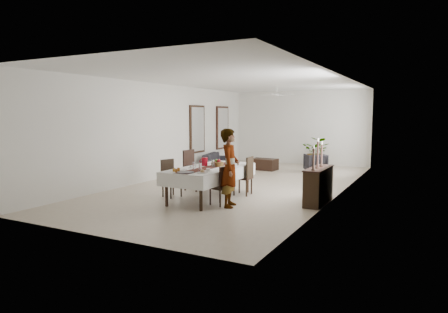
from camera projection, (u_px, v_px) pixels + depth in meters
floor at (242, 185)px, 12.41m from camera, size 6.00×12.00×0.00m
ceiling at (242, 80)px, 12.07m from camera, size 6.00×12.00×0.02m
wall_back at (300, 128)px, 17.52m from camera, size 6.00×0.02×3.20m
wall_front at (96, 147)px, 6.95m from camera, size 6.00×0.02×3.20m
wall_left at (163, 131)px, 13.62m from camera, size 0.02×12.00×3.20m
wall_right at (342, 136)px, 10.85m from camera, size 0.02×12.00×3.20m
dining_table_top at (210, 169)px, 10.23m from camera, size 1.12×2.62×0.05m
table_leg_fl at (167, 191)px, 9.42m from camera, size 0.08×0.08×0.76m
table_leg_fr at (201, 194)px, 8.97m from camera, size 0.08×0.08×0.76m
table_leg_bl at (218, 176)px, 11.58m from camera, size 0.08×0.08×0.76m
table_leg_br at (248, 179)px, 11.13m from camera, size 0.08×0.08×0.76m
tablecloth_top at (210, 167)px, 10.23m from camera, size 1.32×2.82×0.01m
tablecloth_drape_left at (190, 172)px, 10.55m from camera, size 0.05×2.80×0.33m
tablecloth_drape_right at (232, 175)px, 9.95m from camera, size 0.05×2.80×0.33m
tablecloth_drape_near at (179, 181)px, 9.03m from camera, size 1.28×0.03×0.33m
tablecloth_drape_far at (235, 167)px, 11.47m from camera, size 1.28×0.03×0.33m
table_runner at (210, 167)px, 10.23m from camera, size 0.42×2.72×0.00m
red_pitcher at (205, 162)px, 10.49m from camera, size 0.16×0.16×0.22m
pitcher_handle at (202, 161)px, 10.53m from camera, size 0.13×0.02×0.13m
wine_glass_near at (200, 167)px, 9.54m from camera, size 0.08×0.08×0.18m
wine_glass_mid at (194, 166)px, 9.75m from camera, size 0.08×0.08×0.18m
wine_glass_far at (213, 163)px, 10.24m from camera, size 0.08×0.08×0.18m
teacup_right at (208, 170)px, 9.50m from camera, size 0.10×0.10×0.07m
saucer_right at (208, 171)px, 9.51m from camera, size 0.16×0.16×0.01m
teacup_left at (192, 167)px, 10.05m from camera, size 0.10×0.10×0.07m
saucer_left at (192, 168)px, 10.05m from camera, size 0.16×0.16×0.01m
plate_near_right at (202, 173)px, 9.21m from camera, size 0.26×0.26×0.02m
bread_near_right at (202, 171)px, 9.20m from camera, size 0.10×0.10×0.10m
plate_near_left at (182, 170)px, 9.67m from camera, size 0.26×0.26×0.02m
plate_far_left at (210, 164)px, 10.92m from camera, size 0.26×0.26×0.02m
serving_tray at (185, 172)px, 9.23m from camera, size 0.39×0.39×0.02m
jam_jar_a at (176, 171)px, 9.31m from camera, size 0.07×0.07×0.08m
jam_jar_b at (174, 170)px, 9.42m from camera, size 0.07×0.07×0.08m
jam_jar_c at (179, 169)px, 9.49m from camera, size 0.07×0.07×0.08m
fruit_basket at (217, 164)px, 10.44m from camera, size 0.33×0.33×0.11m
fruit_red at (219, 161)px, 10.43m from camera, size 0.10×0.10×0.10m
fruit_green at (217, 161)px, 10.48m from camera, size 0.09×0.09×0.09m
chair_right_near_seat at (220, 188)px, 9.56m from camera, size 0.50×0.50×0.05m
chair_right_near_leg_fl at (220, 199)px, 9.35m from camera, size 0.05×0.05×0.40m
chair_right_near_leg_fr at (230, 197)px, 9.59m from camera, size 0.05×0.05×0.40m
chair_right_near_leg_bl at (210, 197)px, 9.58m from camera, size 0.05×0.05×0.40m
chair_right_near_leg_br at (220, 195)px, 9.81m from camera, size 0.05×0.05×0.40m
chair_right_near_back at (226, 177)px, 9.40m from camera, size 0.15×0.40×0.51m
chair_right_far_seat at (243, 178)px, 10.78m from camera, size 0.46×0.46×0.05m
chair_right_far_leg_fl at (246, 188)px, 10.56m from camera, size 0.05×0.05×0.44m
chair_right_far_leg_fr at (251, 186)px, 10.89m from camera, size 0.05×0.05×0.44m
chair_right_far_leg_bl at (234, 187)px, 10.72m from camera, size 0.05×0.05×0.44m
chair_right_far_leg_br at (239, 185)px, 11.04m from camera, size 0.05×0.05×0.44m
chair_right_far_back at (250, 167)px, 10.66m from camera, size 0.06×0.44×0.56m
chair_left_near_seat at (172, 180)px, 10.51m from camera, size 0.52×0.52×0.05m
chair_left_near_leg_fl at (173, 187)px, 10.78m from camera, size 0.05×0.05×0.41m
chair_left_near_leg_fr at (163, 189)px, 10.53m from camera, size 0.05×0.05×0.41m
chair_left_near_leg_bl at (181, 189)px, 10.53m from camera, size 0.05×0.05×0.41m
chair_left_near_leg_br at (171, 191)px, 10.29m from camera, size 0.05×0.05×0.41m
chair_left_near_back at (167, 169)px, 10.61m from camera, size 0.16×0.41×0.53m
chair_left_far_seat at (195, 172)px, 11.46m from camera, size 0.54×0.54×0.06m
chair_left_far_leg_fl at (194, 180)px, 11.76m from camera, size 0.05×0.05×0.48m
chair_left_far_leg_fr at (185, 182)px, 11.43m from camera, size 0.05×0.05×0.48m
chair_left_far_leg_bl at (205, 181)px, 11.55m from camera, size 0.05×0.05×0.48m
chair_left_far_leg_br at (196, 183)px, 11.21m from camera, size 0.05×0.05×0.48m
chair_left_far_back at (189, 160)px, 11.55m from camera, size 0.09×0.49×0.62m
woman at (230, 168)px, 9.34m from camera, size 0.62×0.77×1.84m
sideboard_body at (318, 186)px, 9.73m from camera, size 0.38×1.43×0.86m
sideboard_top at (319, 168)px, 9.69m from camera, size 0.42×1.48×0.03m
candlestick_near_base at (313, 170)px, 9.22m from camera, size 0.10×0.10×0.03m
candlestick_near_shaft at (313, 159)px, 9.20m from camera, size 0.05×0.05×0.48m
candlestick_near_candle at (314, 147)px, 9.17m from camera, size 0.03×0.03×0.08m
candlestick_mid_base at (317, 168)px, 9.56m from camera, size 0.10×0.10×0.03m
candlestick_mid_shaft at (318, 154)px, 9.53m from camera, size 0.05×0.05×0.62m
candlestick_mid_candle at (318, 140)px, 9.49m from camera, size 0.03×0.03×0.08m
candlestick_far_base at (321, 166)px, 9.89m from camera, size 0.10×0.10×0.03m
candlestick_far_shaft at (322, 155)px, 9.87m from camera, size 0.05×0.05×0.52m
candlestick_far_candle at (322, 143)px, 9.83m from camera, size 0.03×0.03×0.08m
sofa at (218, 161)px, 15.99m from camera, size 1.33×2.27×0.62m
armchair at (315, 163)px, 15.11m from camera, size 1.03×1.04×0.69m
coffee_table at (264, 164)px, 15.71m from camera, size 1.03×0.72×0.44m
potted_plant at (317, 152)px, 16.65m from camera, size 1.20×1.06×1.24m
mirror_frame_near at (197, 129)px, 15.54m from camera, size 0.06×1.05×1.85m
mirror_glass_near at (198, 129)px, 15.53m from camera, size 0.01×0.90×1.70m
mirror_frame_far at (222, 128)px, 17.39m from camera, size 0.06×1.05×1.85m
mirror_glass_far at (223, 128)px, 17.38m from camera, size 0.01×0.90×1.70m
fan_rod at (277, 89)px, 14.72m from camera, size 0.04×0.04×0.20m
fan_hub at (277, 95)px, 14.75m from camera, size 0.16×0.16×0.08m
fan_blade_n at (280, 95)px, 15.05m from camera, size 0.10×0.55×0.01m
fan_blade_s at (273, 94)px, 14.44m from camera, size 0.10×0.55×0.01m
fan_blade_e at (286, 94)px, 14.58m from camera, size 0.55×0.10×0.01m
fan_blade_w at (268, 95)px, 14.91m from camera, size 0.55×0.10×0.01m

